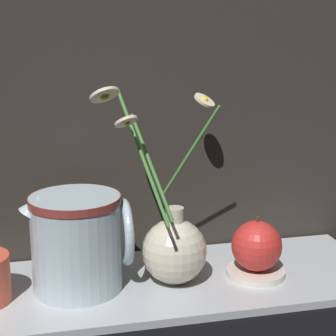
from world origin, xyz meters
The scene contains 6 objects.
ground_plane centered at (0.00, 0.00, 0.00)m, with size 6.00×6.00×0.00m, color black.
shelf centered at (0.00, 0.00, 0.01)m, with size 0.70×0.25×0.01m.
vase_with_flowers centered at (0.01, -0.01, 0.07)m, with size 0.22×0.18×0.31m.
ceramic_pitcher centered at (-0.13, 0.00, 0.09)m, with size 0.16×0.14×0.16m.
saucer_plate centered at (0.14, -0.02, 0.02)m, with size 0.09×0.09×0.01m.
orange_fruit centered at (0.14, -0.02, 0.06)m, with size 0.08×0.08×0.09m.
Camera 1 is at (-0.18, -0.80, 0.40)m, focal length 60.00 mm.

